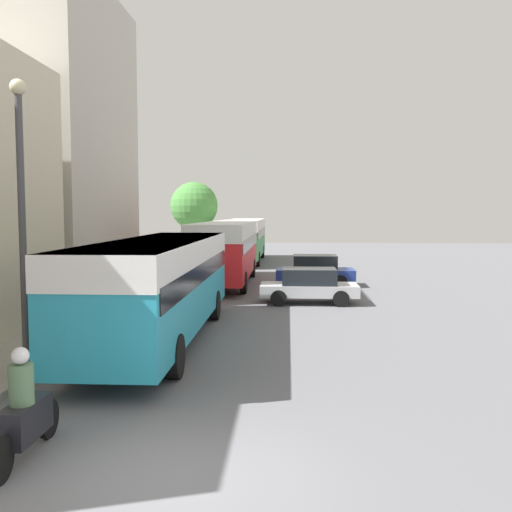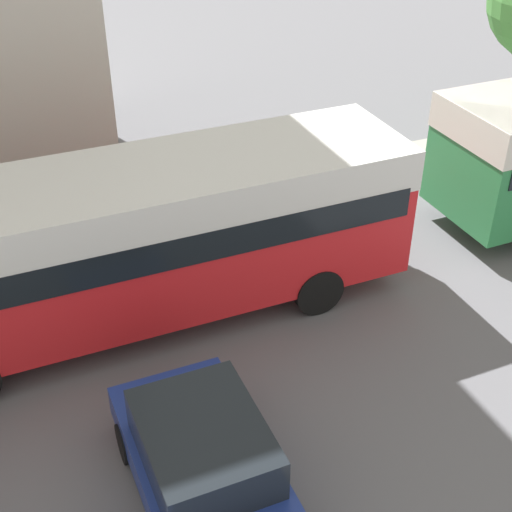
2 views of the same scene
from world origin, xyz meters
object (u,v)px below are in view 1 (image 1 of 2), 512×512
Objects in this scene: bus_third_in_line at (244,234)px; car_crossing at (309,285)px; bus_following at (226,244)px; pedestrian_near_curb at (205,245)px; bus_lead at (160,276)px; car_far_curb at (315,270)px; motorcycle_behind_lead at (24,415)px.

car_crossing is at bearing -77.74° from bus_third_in_line.
bus_following is 17.62m from pedestrian_near_curb.
bus_third_in_line is (0.40, 25.80, 0.12)m from bus_lead.
bus_following is at bearing -89.83° from bus_third_in_line.
bus_third_in_line is 2.92× the size of car_far_curb.
car_crossing is 24.23m from pedestrian_near_curb.
pedestrian_near_curb is at bearing 94.26° from motorcycle_behind_lead.
pedestrian_near_curb reaches higher than car_far_curb.
bus_third_in_line is 6.73× the size of pedestrian_near_curb.
car_far_curb is (5.26, 20.33, 0.11)m from motorcycle_behind_lead.
bus_following reaches higher than bus_third_in_line.
bus_lead is at bearing 87.69° from motorcycle_behind_lead.
car_far_curb is at bearing -65.24° from pedestrian_near_curb.
bus_lead reaches higher than motorcycle_behind_lead.
bus_lead reaches higher than car_far_curb.
car_far_curb is (4.55, -13.16, -1.23)m from bus_third_in_line.
car_far_curb is at bearing -3.73° from bus_following.
motorcycle_behind_lead reaches higher than car_crossing.
car_far_curb is at bearing 174.86° from car_crossing.
car_crossing is 1.01× the size of car_far_curb.
car_crossing is at bearing 174.86° from car_far_curb.
bus_following is at bearing 88.04° from bus_lead.
bus_lead is 30.33m from pedestrian_near_curb.
bus_lead is 25.80m from bus_third_in_line.
bus_following is 4.69m from car_far_curb.
car_far_curb reaches higher than car_crossing.
bus_following is (0.44, 12.93, 0.14)m from bus_lead.
car_far_curb is at bearing 75.49° from motorcycle_behind_lead.
pedestrian_near_curb is (-3.54, 4.36, -1.01)m from bus_third_in_line.
motorcycle_behind_lead is (-0.31, -7.69, -1.22)m from bus_lead.
pedestrian_near_curb reaches higher than motorcycle_behind_lead.
bus_following reaches higher than car_far_curb.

